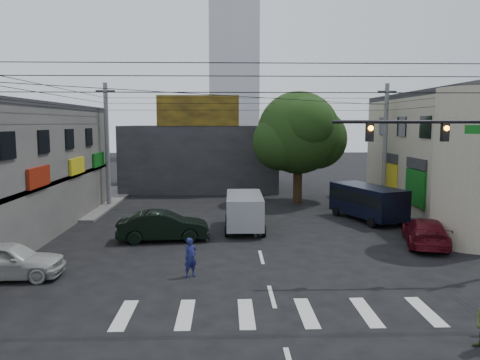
{
  "coord_description": "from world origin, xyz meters",
  "views": [
    {
      "loc": [
        -1.67,
        -19.25,
        6.26
      ],
      "look_at": [
        -0.94,
        4.0,
        3.41
      ],
      "focal_mm": 35.0,
      "sensor_mm": 36.0,
      "label": 1
    }
  ],
  "objects_px": {
    "traffic_gantry": "(464,159)",
    "maroon_sedan": "(425,232)",
    "dark_sedan": "(163,226)",
    "navy_van": "(367,203)",
    "silver_minivan": "(244,212)",
    "traffic_officer": "(191,257)",
    "street_tree": "(298,133)",
    "utility_pole_far_left": "(107,145)",
    "utility_pole_far_right": "(385,145)",
    "white_compact": "(7,260)"
  },
  "relations": [
    {
      "from": "traffic_gantry",
      "to": "maroon_sedan",
      "type": "bearing_deg",
      "value": 81.25
    },
    {
      "from": "dark_sedan",
      "to": "navy_van",
      "type": "xyz_separation_m",
      "value": [
        12.43,
        4.82,
        0.33
      ]
    },
    {
      "from": "traffic_gantry",
      "to": "silver_minivan",
      "type": "relative_size",
      "value": 1.47
    },
    {
      "from": "traffic_gantry",
      "to": "traffic_officer",
      "type": "distance_m",
      "value": 11.64
    },
    {
      "from": "street_tree",
      "to": "dark_sedan",
      "type": "distance_m",
      "value": 15.49
    },
    {
      "from": "utility_pole_far_left",
      "to": "utility_pole_far_right",
      "type": "relative_size",
      "value": 1.0
    },
    {
      "from": "utility_pole_far_left",
      "to": "utility_pole_far_right",
      "type": "distance_m",
      "value": 21.0
    },
    {
      "from": "utility_pole_far_left",
      "to": "white_compact",
      "type": "xyz_separation_m",
      "value": [
        0.0,
        -16.68,
        -3.84
      ]
    },
    {
      "from": "maroon_sedan",
      "to": "silver_minivan",
      "type": "height_order",
      "value": "silver_minivan"
    },
    {
      "from": "silver_minivan",
      "to": "traffic_officer",
      "type": "distance_m",
      "value": 8.73
    },
    {
      "from": "dark_sedan",
      "to": "silver_minivan",
      "type": "xyz_separation_m",
      "value": [
        4.42,
        2.36,
        0.25
      ]
    },
    {
      "from": "utility_pole_far_left",
      "to": "utility_pole_far_right",
      "type": "height_order",
      "value": "same"
    },
    {
      "from": "maroon_sedan",
      "to": "navy_van",
      "type": "distance_m",
      "value": 6.34
    },
    {
      "from": "utility_pole_far_right",
      "to": "navy_van",
      "type": "height_order",
      "value": "utility_pole_far_right"
    },
    {
      "from": "navy_van",
      "to": "traffic_officer",
      "type": "xyz_separation_m",
      "value": [
        -10.54,
        -10.81,
        -0.31
      ]
    },
    {
      "from": "dark_sedan",
      "to": "utility_pole_far_left",
      "type": "bearing_deg",
      "value": 21.5
    },
    {
      "from": "traffic_gantry",
      "to": "navy_van",
      "type": "xyz_separation_m",
      "value": [
        -0.38,
        11.11,
        -3.71
      ]
    },
    {
      "from": "dark_sedan",
      "to": "navy_van",
      "type": "height_order",
      "value": "navy_van"
    },
    {
      "from": "silver_minivan",
      "to": "navy_van",
      "type": "xyz_separation_m",
      "value": [
        8.01,
        2.46,
        0.07
      ]
    },
    {
      "from": "utility_pole_far_left",
      "to": "traffic_officer",
      "type": "distance_m",
      "value": 18.66
    },
    {
      "from": "maroon_sedan",
      "to": "navy_van",
      "type": "xyz_separation_m",
      "value": [
        -1.13,
        6.22,
        0.42
      ]
    },
    {
      "from": "utility_pole_far_right",
      "to": "silver_minivan",
      "type": "bearing_deg",
      "value": -142.94
    },
    {
      "from": "street_tree",
      "to": "maroon_sedan",
      "type": "relative_size",
      "value": 1.67
    },
    {
      "from": "street_tree",
      "to": "silver_minivan",
      "type": "relative_size",
      "value": 1.77
    },
    {
      "from": "traffic_gantry",
      "to": "navy_van",
      "type": "distance_m",
      "value": 11.72
    },
    {
      "from": "silver_minivan",
      "to": "utility_pole_far_left",
      "type": "bearing_deg",
      "value": 50.78
    },
    {
      "from": "white_compact",
      "to": "utility_pole_far_right",
      "type": "bearing_deg",
      "value": -53.9
    },
    {
      "from": "dark_sedan",
      "to": "maroon_sedan",
      "type": "xyz_separation_m",
      "value": [
        13.56,
        -1.4,
        -0.09
      ]
    },
    {
      "from": "utility_pole_far_left",
      "to": "navy_van",
      "type": "height_order",
      "value": "utility_pole_far_left"
    },
    {
      "from": "dark_sedan",
      "to": "navy_van",
      "type": "distance_m",
      "value": 13.34
    },
    {
      "from": "navy_van",
      "to": "traffic_officer",
      "type": "height_order",
      "value": "navy_van"
    },
    {
      "from": "white_compact",
      "to": "navy_van",
      "type": "relative_size",
      "value": 0.76
    },
    {
      "from": "street_tree",
      "to": "navy_van",
      "type": "bearing_deg",
      "value": -63.45
    },
    {
      "from": "utility_pole_far_left",
      "to": "traffic_officer",
      "type": "bearing_deg",
      "value": -66.09
    },
    {
      "from": "dark_sedan",
      "to": "silver_minivan",
      "type": "distance_m",
      "value": 5.02
    },
    {
      "from": "utility_pole_far_right",
      "to": "utility_pole_far_left",
      "type": "bearing_deg",
      "value": 180.0
    },
    {
      "from": "street_tree",
      "to": "dark_sedan",
      "type": "bearing_deg",
      "value": -127.49
    },
    {
      "from": "dark_sedan",
      "to": "white_compact",
      "type": "bearing_deg",
      "value": 131.51
    },
    {
      "from": "utility_pole_far_left",
      "to": "maroon_sedan",
      "type": "xyz_separation_m",
      "value": [
        19.08,
        -12.12,
        -3.9
      ]
    },
    {
      "from": "street_tree",
      "to": "utility_pole_far_right",
      "type": "xyz_separation_m",
      "value": [
        6.5,
        -1.0,
        -0.87
      ]
    },
    {
      "from": "silver_minivan",
      "to": "navy_van",
      "type": "relative_size",
      "value": 0.82
    },
    {
      "from": "street_tree",
      "to": "traffic_gantry",
      "type": "xyz_separation_m",
      "value": [
        3.82,
        -18.0,
        -0.64
      ]
    },
    {
      "from": "utility_pole_far_right",
      "to": "navy_van",
      "type": "distance_m",
      "value": 7.5
    },
    {
      "from": "utility_pole_far_right",
      "to": "maroon_sedan",
      "type": "xyz_separation_m",
      "value": [
        -1.92,
        -12.12,
        -3.9
      ]
    },
    {
      "from": "maroon_sedan",
      "to": "traffic_officer",
      "type": "distance_m",
      "value": 12.54
    },
    {
      "from": "traffic_officer",
      "to": "utility_pole_far_right",
      "type": "bearing_deg",
      "value": 14.67
    },
    {
      "from": "silver_minivan",
      "to": "traffic_officer",
      "type": "relative_size",
      "value": 3.02
    },
    {
      "from": "maroon_sedan",
      "to": "white_compact",
      "type": "bearing_deg",
      "value": 28.81
    },
    {
      "from": "maroon_sedan",
      "to": "navy_van",
      "type": "relative_size",
      "value": 0.87
    },
    {
      "from": "silver_minivan",
      "to": "maroon_sedan",
      "type": "bearing_deg",
      "value": -111.55
    }
  ]
}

